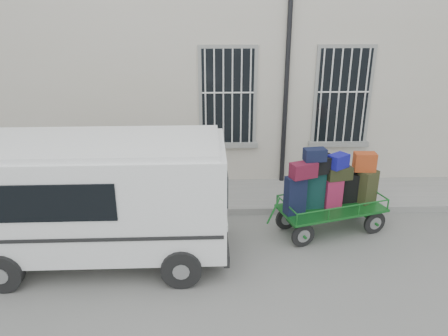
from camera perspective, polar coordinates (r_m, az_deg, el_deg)
name	(u,v)px	position (r m, az deg, el deg)	size (l,w,h in m)	color
ground	(255,248)	(8.39, 4.03, -10.41)	(80.00, 80.00, 0.00)	slate
building	(239,51)	(12.69, 1.92, 14.97)	(24.00, 5.15, 6.00)	beige
sidewalk	(246,195)	(10.28, 2.86, -3.60)	(24.00, 1.70, 0.15)	gray
luggage_cart	(331,189)	(8.79, 13.80, -2.69)	(2.46, 1.48, 1.81)	black
van	(99,193)	(7.80, -16.03, -3.22)	(4.45, 2.05, 2.22)	white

